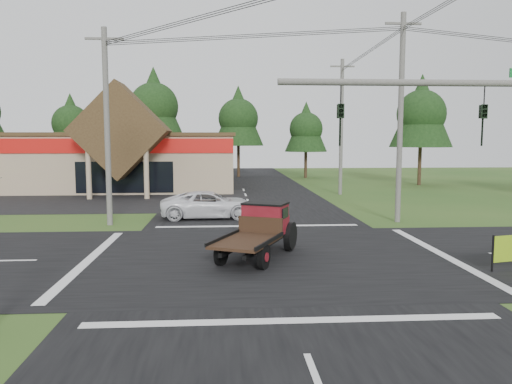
{
  "coord_description": "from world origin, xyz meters",
  "views": [
    {
      "loc": [
        -1.76,
        -19.29,
        4.67
      ],
      "look_at": [
        -0.29,
        3.81,
        2.2
      ],
      "focal_mm": 35.0,
      "sensor_mm": 36.0,
      "label": 1
    }
  ],
  "objects": [
    {
      "name": "ground",
      "position": [
        0.0,
        0.0,
        0.0
      ],
      "size": [
        120.0,
        120.0,
        0.0
      ],
      "primitive_type": "plane",
      "color": "#2A4E1B",
      "rests_on": "ground"
    },
    {
      "name": "road_ns",
      "position": [
        0.0,
        0.0,
        0.01
      ],
      "size": [
        12.0,
        120.0,
        0.02
      ],
      "primitive_type": "cube",
      "color": "black",
      "rests_on": "ground"
    },
    {
      "name": "road_ew",
      "position": [
        0.0,
        0.0,
        0.01
      ],
      "size": [
        120.0,
        12.0,
        0.02
      ],
      "primitive_type": "cube",
      "color": "black",
      "rests_on": "ground"
    },
    {
      "name": "parking_apron",
      "position": [
        -14.0,
        19.0,
        0.01
      ],
      "size": [
        28.0,
        14.0,
        0.02
      ],
      "primitive_type": "cube",
      "color": "black",
      "rests_on": "ground"
    },
    {
      "name": "cvs_building",
      "position": [
        -15.7,
        29.57,
        2.78
      ],
      "size": [
        30.4,
        18.2,
        9.19
      ],
      "color": "tan",
      "rests_on": "ground"
    },
    {
      "name": "utility_pole_nw",
      "position": [
        -8.0,
        8.0,
        5.39
      ],
      "size": [
        2.0,
        0.3,
        10.5
      ],
      "color": "#595651",
      "rests_on": "ground"
    },
    {
      "name": "utility_pole_ne",
      "position": [
        8.0,
        8.0,
        5.89
      ],
      "size": [
        2.0,
        0.3,
        11.5
      ],
      "color": "#595651",
      "rests_on": "ground"
    },
    {
      "name": "utility_pole_n",
      "position": [
        8.0,
        22.0,
        5.74
      ],
      "size": [
        2.0,
        0.3,
        11.2
      ],
      "color": "#595651",
      "rests_on": "ground"
    },
    {
      "name": "tree_row_b",
      "position": [
        -20.0,
        42.0,
        6.7
      ],
      "size": [
        5.6,
        5.6,
        10.1
      ],
      "color": "#332316",
      "rests_on": "ground"
    },
    {
      "name": "tree_row_c",
      "position": [
        -10.0,
        41.0,
        8.72
      ],
      "size": [
        7.28,
        7.28,
        13.13
      ],
      "color": "#332316",
      "rests_on": "ground"
    },
    {
      "name": "tree_row_d",
      "position": [
        0.0,
        42.0,
        7.38
      ],
      "size": [
        6.16,
        6.16,
        11.11
      ],
      "color": "#332316",
      "rests_on": "ground"
    },
    {
      "name": "tree_row_e",
      "position": [
        8.0,
        40.0,
        6.03
      ],
      "size": [
        5.04,
        5.04,
        9.09
      ],
      "color": "#332316",
      "rests_on": "ground"
    },
    {
      "name": "tree_side_ne",
      "position": [
        18.0,
        30.0,
        7.38
      ],
      "size": [
        6.16,
        6.16,
        11.11
      ],
      "color": "#332316",
      "rests_on": "ground"
    },
    {
      "name": "antique_flatbed_truck",
      "position": [
        -0.52,
        -0.15,
        1.07
      ],
      "size": [
        3.87,
        5.44,
        2.13
      ],
      "primitive_type": null,
      "rotation": [
        0.0,
        0.0,
        -0.43
      ],
      "color": "#600D15",
      "rests_on": "ground"
    },
    {
      "name": "white_pickup",
      "position": [
        -2.63,
        10.05,
        0.8
      ],
      "size": [
        5.84,
        2.86,
        1.6
      ],
      "primitive_type": "imported",
      "rotation": [
        0.0,
        0.0,
        1.61
      ],
      "color": "white",
      "rests_on": "ground"
    }
  ]
}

